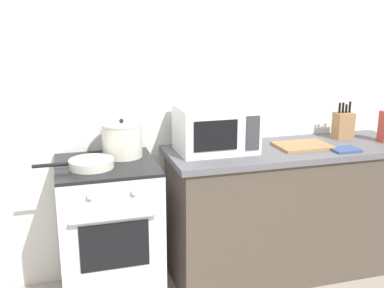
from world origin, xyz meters
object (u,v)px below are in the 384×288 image
frying_pan (90,164)px  cutting_board (303,146)px  stove (109,233)px  stock_pot (122,140)px  knife_block (343,125)px  microwave (215,129)px  oven_mitt (345,150)px

frying_pan → cutting_board: 1.42m
stove → stock_pot: size_ratio=2.71×
stove → frying_pan: bearing=-146.5°
stock_pot → frying_pan: stock_pot is taller
stove → stock_pot: stock_pot is taller
frying_pan → knife_block: bearing=6.4°
frying_pan → microwave: size_ratio=0.92×
microwave → knife_block: bearing=3.5°
stove → frying_pan: size_ratio=1.99×
microwave → oven_mitt: 0.87m
cutting_board → microwave: bearing=172.6°
stove → stock_pot: (0.12, 0.12, 0.57)m
knife_block → oven_mitt: bearing=-120.8°
stove → microwave: 0.95m
oven_mitt → frying_pan: bearing=176.7°
stove → oven_mitt: oven_mitt is taller
stove → frying_pan: 0.50m
stove → frying_pan: (-0.10, -0.06, 0.48)m
stove → cutting_board: (1.33, 0.00, 0.47)m
stock_pot → oven_mitt: (1.43, -0.28, -0.10)m
stock_pot → knife_block: size_ratio=1.26×
frying_pan → oven_mitt: 1.65m
stock_pot → frying_pan: size_ratio=0.74×
stock_pot → oven_mitt: size_ratio=1.89×
knife_block → frying_pan: bearing=-173.6°
cutting_board → knife_block: (0.40, 0.14, 0.09)m
microwave → oven_mitt: bearing=-16.1°
stock_pot → cutting_board: stock_pot is taller
knife_block → oven_mitt: (-0.18, -0.30, -0.09)m
frying_pan → knife_block: (1.82, 0.20, 0.07)m
stock_pot → knife_block: knife_block is taller
stock_pot → knife_block: (1.61, 0.02, -0.01)m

